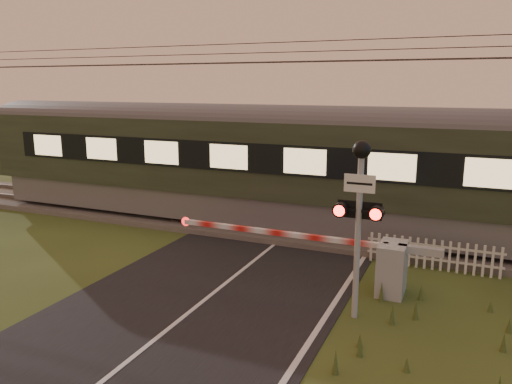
% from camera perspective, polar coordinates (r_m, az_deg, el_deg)
% --- Properties ---
extents(ground, '(160.00, 160.00, 0.00)m').
position_cam_1_polar(ground, '(11.27, -7.12, -13.19)').
color(ground, '#334119').
rests_on(ground, ground).
extents(road, '(6.00, 140.00, 0.03)m').
position_cam_1_polar(road, '(11.08, -7.67, -13.62)').
color(road, black).
rests_on(road, ground).
extents(track_bed, '(140.00, 3.40, 0.39)m').
position_cam_1_polar(track_bed, '(16.80, 4.16, -4.24)').
color(track_bed, '#47423D').
rests_on(track_bed, ground).
extents(overhead_wires, '(120.00, 0.62, 0.62)m').
position_cam_1_polar(overhead_wires, '(16.13, 4.48, 15.41)').
color(overhead_wires, black).
rests_on(overhead_wires, ground).
extents(boom_gate, '(6.79, 0.94, 1.25)m').
position_cam_1_polar(boom_gate, '(12.19, 14.02, -7.99)').
color(boom_gate, gray).
rests_on(boom_gate, ground).
extents(crossing_signal, '(0.95, 0.37, 3.74)m').
position_cam_1_polar(crossing_signal, '(10.22, 11.74, -0.74)').
color(crossing_signal, gray).
rests_on(crossing_signal, ground).
extents(picket_fence, '(3.45, 0.07, 0.83)m').
position_cam_1_polar(picket_fence, '(14.06, 19.59, -6.75)').
color(picket_fence, silver).
rests_on(picket_fence, ground).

